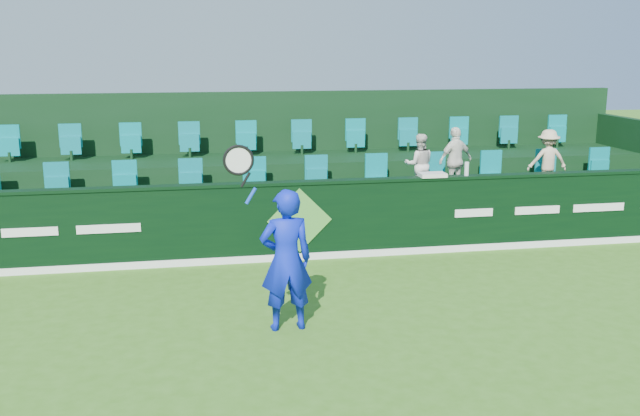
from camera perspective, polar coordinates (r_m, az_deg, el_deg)
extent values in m
plane|color=#396E1A|center=(8.57, 2.44, -11.68)|extent=(60.00, 60.00, 0.00)
cube|color=black|center=(12.09, -1.72, -1.10)|extent=(16.00, 0.20, 1.30)
cube|color=black|center=(11.95, -1.74, 2.04)|extent=(16.00, 0.24, 0.05)
cube|color=white|center=(12.14, -1.62, -3.93)|extent=(16.00, 0.02, 0.12)
cube|color=#499335|center=(11.97, -1.64, -1.00)|extent=(1.10, 0.02, 1.10)
cube|color=white|center=(12.11, -22.19, -1.80)|extent=(0.85, 0.01, 0.14)
cube|color=white|center=(11.92, -16.54, -1.60)|extent=(1.00, 0.01, 0.14)
cube|color=white|center=(12.80, 12.21, -0.38)|extent=(0.70, 0.01, 0.14)
cube|color=white|center=(13.30, 16.99, -0.16)|extent=(0.85, 0.01, 0.14)
cube|color=white|center=(13.89, 21.40, 0.04)|extent=(1.00, 0.01, 0.14)
cube|color=black|center=(13.21, -2.44, -1.03)|extent=(16.00, 2.00, 0.80)
cube|color=black|center=(14.99, -3.45, 1.60)|extent=(16.00, 1.80, 1.30)
cube|color=black|center=(15.86, -3.93, 4.59)|extent=(16.00, 0.20, 2.60)
cube|color=#0A7279|center=(13.45, -2.70, 2.27)|extent=(13.50, 0.50, 0.60)
cube|color=#0A7279|center=(15.14, -3.64, 5.35)|extent=(13.50, 0.50, 0.60)
imported|color=#0B1DC3|center=(9.03, -2.73, -4.18)|extent=(0.70, 0.48, 1.83)
cylinder|color=#143FBF|center=(8.67, -5.55, 0.98)|extent=(0.15, 0.04, 0.21)
cylinder|color=black|center=(8.63, -5.97, 2.26)|extent=(0.13, 0.03, 0.19)
torus|color=black|center=(8.58, -6.54, 3.82)|extent=(0.52, 0.04, 0.52)
cylinder|color=silver|center=(8.58, -6.54, 3.82)|extent=(0.43, 0.01, 0.43)
imported|color=silver|center=(13.59, 7.94, 3.47)|extent=(0.62, 0.52, 1.16)
imported|color=white|center=(13.82, 10.77, 3.76)|extent=(0.81, 0.53, 1.28)
imported|color=#C9B48E|center=(14.61, 17.74, 3.68)|extent=(0.82, 0.53, 1.19)
cube|color=silver|center=(12.50, 8.97, 2.64)|extent=(0.45, 0.29, 0.07)
cylinder|color=silver|center=(12.70, 11.65, 3.10)|extent=(0.08, 0.08, 0.24)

